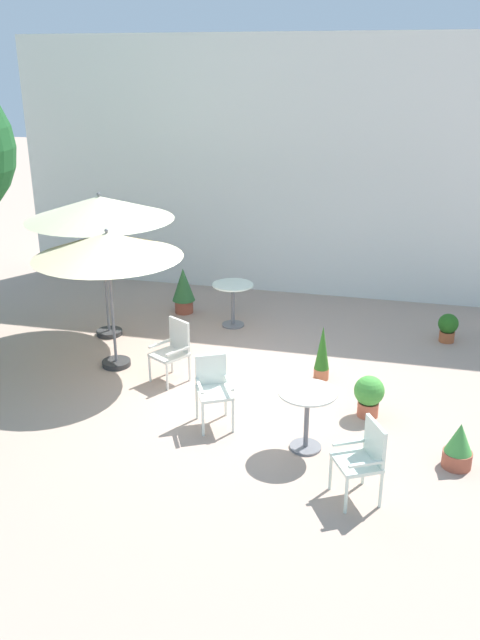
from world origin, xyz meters
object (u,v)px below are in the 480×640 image
Objects in this scene: patio_chair_2 at (213,386)px; potted_plant_4 at (369,394)px; cafe_table_0 at (233,297)px; cafe_table_1 at (307,409)px; potted_plant_1 at (322,353)px; potted_plant_0 at (459,446)px; potted_plant_3 at (183,289)px; patio_chair_0 at (173,348)px; patio_chair_1 at (364,456)px; patio_umbrella_0 at (108,246)px; potted_plant_2 at (448,327)px; patio_umbrella_1 at (100,209)px.

patio_chair_2 is 2.06m from potted_plant_4.
patio_chair_2 is (0.60, -3.34, -0.01)m from cafe_table_0.
cafe_table_1 is 1.93m from potted_plant_1.
potted_plant_0 is 6.20m from potted_plant_3.
patio_chair_0 is at bearing 171.70° from potted_plant_4.
patio_chair_1 is 1.06× the size of potted_plant_1.
potted_plant_0 is (1.76, 0.03, -0.27)m from cafe_table_1.
patio_chair_0 is 2.80m from potted_plant_3.
cafe_table_0 is at bearing -21.77° from potted_plant_3.
patio_umbrella_0 reaches higher than cafe_table_0.
patio_chair_1 is 1.82× the size of potted_plant_2.
potted_plant_2 is at bearing 76.77° from patio_chair_1.
patio_chair_0 is at bearing -74.52° from potted_plant_3.
potted_plant_4 is (-0.04, 1.80, -0.20)m from patio_chair_1.
potted_plant_3 is at bearing 139.04° from potted_plant_0.
patio_chair_2 is at bearing -66.25° from potted_plant_3.
patio_umbrella_1 reaches higher than cafe_table_0.
patio_chair_0 reaches higher than patio_chair_2.
potted_plant_4 is (-1.08, 0.95, 0.05)m from potted_plant_0.
potted_plant_0 is (3.02, -0.30, -0.26)m from patio_chair_2.
patio_chair_1 is 1.03× the size of potted_plant_3.
patio_umbrella_1 is 2.71× the size of patio_chair_2.
patio_umbrella_0 is 4.47× the size of potted_plant_2.
patio_chair_0 is 1.01× the size of patio_chair_2.
patio_chair_1 is at bearing -140.80° from potted_plant_0.
patio_chair_0 is 4.68m from potted_plant_2.
potted_plant_2 is 4.75m from potted_plant_3.
patio_umbrella_1 is at bearing 119.20° from patio_umbrella_0.
patio_umbrella_0 is at bearing 170.60° from potted_plant_4.
potted_plant_2 is (5.02, 2.21, -1.64)m from patio_umbrella_0.
patio_chair_2 is 1.60× the size of potted_plant_0.
potted_plant_2 is 3.07m from potted_plant_4.
potted_plant_4 is at bearing 138.66° from potted_plant_0.
patio_chair_1 reaches higher than cafe_table_0.
potted_plant_3 is (-0.75, 2.70, -0.05)m from patio_chair_0.
potted_plant_2 is (1.88, 1.91, -0.15)m from potted_plant_1.
patio_chair_0 is 3.65m from patio_chair_1.
patio_umbrella_0 is 3.50m from potted_plant_1.
cafe_table_1 is at bearing -54.53° from potted_plant_3.
potted_plant_4 is at bearing -9.40° from patio_umbrella_0.
potted_plant_3 is at bearing 83.41° from patio_umbrella_0.
potted_plant_2 is at bearing 23.77° from patio_umbrella_0.
patio_chair_2 is at bearing -126.99° from potted_plant_1.
cafe_table_0 is 2.29m from patio_chair_0.
potted_plant_0 is 1.44m from potted_plant_4.
patio_umbrella_0 is 2.61× the size of potted_plant_1.
patio_umbrella_1 reaches higher than patio_chair_1.
potted_plant_4 is (3.60, -3.11, -0.15)m from potted_plant_3.
cafe_table_1 is 1.78m from potted_plant_0.
patio_chair_1 reaches higher than potted_plant_0.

